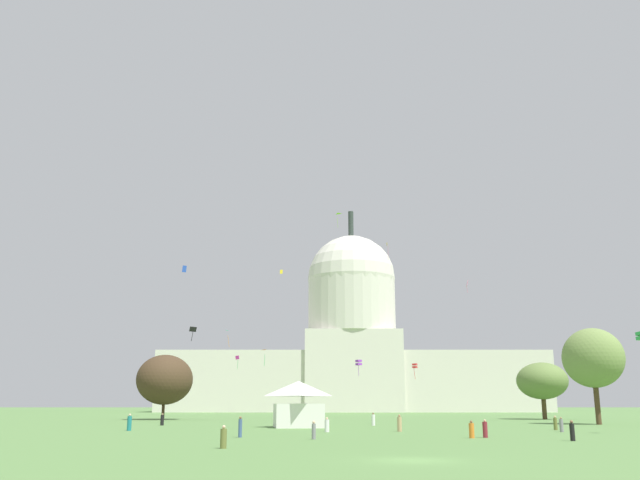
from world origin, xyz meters
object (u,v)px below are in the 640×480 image
object	(u,v)px
kite_magenta_low	(240,359)
kite_pink_mid	(470,284)
person_olive_back_left	(558,424)
person_white_lawn_far_right	(330,425)
kite_gold_high	(390,246)
kite_red_low	(417,366)
person_white_front_center	(376,420)
person_orange_edge_east	(474,430)
person_grey_mid_left	(564,425)
person_denim_near_tent	(243,427)
person_black_edge_west	(165,420)
kite_black_low	(196,330)
kite_yellow_high	(284,272)
kite_lime_high	(340,215)
person_tan_back_center	(402,424)
kite_blue_mid	(187,269)
capitol_building	(355,348)
person_teal_lawn_far_left	(132,423)
kite_orange_low	(268,352)
tree_east_mid	(545,381)
kite_violet_low	(361,363)
person_olive_front_right	(226,438)
kite_turquoise_mid	(232,333)
tree_west_far	(168,380)
person_grey_front_left	(316,431)
person_black_aisle_center	(575,431)
person_maroon_near_tree_west	(488,429)
tree_east_far	(596,358)

from	to	relation	value
kite_magenta_low	kite_pink_mid	bearing A→B (deg)	31.91
person_olive_back_left	person_white_lawn_far_right	bearing A→B (deg)	122.26
kite_gold_high	kite_red_low	world-z (taller)	kite_gold_high
person_white_front_center	person_orange_edge_east	size ratio (longest dim) A/B	1.12
person_grey_mid_left	person_denim_near_tent	world-z (taller)	person_denim_near_tent
person_black_edge_west	kite_black_low	xyz separation A→B (m)	(2.97, 3.19, 12.27)
person_white_front_center	person_orange_edge_east	distance (m)	32.83
kite_yellow_high	person_orange_edge_east	bearing A→B (deg)	158.22
person_black_edge_west	kite_lime_high	world-z (taller)	kite_lime_high
person_grey_mid_left	person_tan_back_center	bearing A→B (deg)	-3.97
kite_blue_mid	capitol_building	bearing A→B (deg)	111.79
person_olive_back_left	person_teal_lawn_far_left	size ratio (longest dim) A/B	0.86
person_black_edge_west	kite_orange_low	xyz separation A→B (m)	(9.59, 50.30, 12.48)
tree_east_mid	person_white_front_center	size ratio (longest dim) A/B	6.82
person_black_edge_west	kite_violet_low	distance (m)	51.46
person_olive_front_right	kite_black_low	world-z (taller)	kite_black_low
kite_turquoise_mid	kite_black_low	distance (m)	66.99
person_tan_back_center	kite_violet_low	xyz separation A→B (m)	(-0.76, 61.30, 9.80)
tree_east_mid	tree_west_far	size ratio (longest dim) A/B	0.81
person_olive_back_left	person_tan_back_center	size ratio (longest dim) A/B	0.88
person_orange_edge_east	kite_magenta_low	world-z (taller)	kite_magenta_low
person_black_edge_west	kite_lime_high	size ratio (longest dim) A/B	0.37
capitol_building	kite_orange_low	xyz separation A→B (m)	(-22.10, -82.08, -7.16)
kite_gold_high	kite_turquoise_mid	world-z (taller)	kite_gold_high
person_denim_near_tent	person_black_edge_west	xyz separation A→B (m)	(-14.04, 31.73, -0.14)
person_white_lawn_far_right	kite_orange_low	distance (m)	73.23
person_grey_front_left	kite_blue_mid	size ratio (longest dim) A/B	0.97
kite_magenta_low	kite_pink_mid	world-z (taller)	kite_pink_mid
kite_lime_high	kite_yellow_high	distance (m)	23.53
person_olive_front_right	kite_black_low	distance (m)	52.50
tree_west_far	kite_blue_mid	size ratio (longest dim) A/B	9.09
person_black_aisle_center	kite_red_low	bearing A→B (deg)	-59.30
person_maroon_near_tree_west	person_denim_near_tent	xyz separation A→B (m)	(-21.36, 0.56, 0.15)
tree_east_mid	capitol_building	bearing A→B (deg)	106.75
kite_blue_mid	tree_east_far	bearing A→B (deg)	12.97
person_tan_back_center	kite_lime_high	size ratio (longest dim) A/B	0.42
person_maroon_near_tree_west	kite_turquoise_mid	bearing A→B (deg)	152.40
person_olive_front_right	kite_red_low	distance (m)	101.91
person_teal_lawn_far_left	person_black_edge_west	size ratio (longest dim) A/B	1.14
person_grey_mid_left	kite_gold_high	distance (m)	83.47
person_maroon_near_tree_west	person_grey_front_left	world-z (taller)	person_maroon_near_tree_west
person_grey_front_left	kite_red_low	xyz separation A→B (m)	(20.48, 86.42, 9.76)
person_white_lawn_far_right	person_orange_edge_east	bearing A→B (deg)	140.70
kite_magenta_low	kite_blue_mid	bearing A→B (deg)	-33.98
person_grey_mid_left	kite_pink_mid	world-z (taller)	kite_pink_mid
person_grey_mid_left	person_orange_edge_east	size ratio (longest dim) A/B	1.02
person_white_lawn_far_right	kite_black_low	size ratio (longest dim) A/B	0.72
person_grey_mid_left	person_maroon_near_tree_west	bearing A→B (deg)	47.07
person_black_aisle_center	kite_red_low	xyz separation A→B (m)	(-0.11, 88.89, 9.72)
person_orange_edge_east	kite_yellow_high	size ratio (longest dim) A/B	1.19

